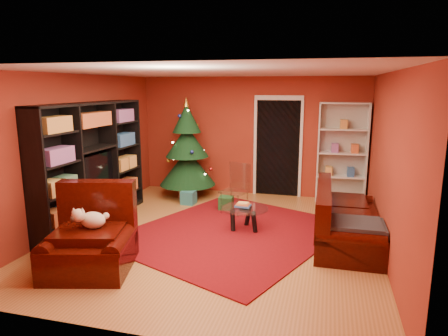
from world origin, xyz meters
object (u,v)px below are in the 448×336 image
(sofa, at_px, (348,214))
(white_bookshelf, at_px, (342,153))
(gift_box_red, at_px, (183,192))
(armchair, at_px, (89,237))
(rug, at_px, (232,232))
(gift_box_teal, at_px, (189,197))
(dog, at_px, (93,220))
(gift_box_green, at_px, (226,203))
(media_unit, at_px, (92,164))
(coffee_table, at_px, (245,219))
(christmas_tree, at_px, (187,149))
(acrylic_chair, at_px, (234,192))

(sofa, bearing_deg, white_bookshelf, 1.41)
(gift_box_red, xyz_separation_m, sofa, (3.39, -1.76, 0.35))
(armchair, bearing_deg, rug, 35.56)
(gift_box_teal, xyz_separation_m, dog, (-0.19, -3.12, 0.53))
(white_bookshelf, bearing_deg, gift_box_red, -172.99)
(gift_box_teal, bearing_deg, rug, -47.93)
(gift_box_green, xyz_separation_m, white_bookshelf, (2.17, 1.18, 0.90))
(dog, bearing_deg, rug, 35.26)
(gift_box_teal, distance_m, gift_box_red, 0.55)
(media_unit, xyz_separation_m, armchair, (0.97, -1.65, -0.61))
(gift_box_red, bearing_deg, gift_box_green, -29.49)
(coffee_table, bearing_deg, gift_box_red, 136.17)
(gift_box_red, bearing_deg, christmas_tree, 54.04)
(media_unit, height_order, coffee_table, media_unit)
(gift_box_green, bearing_deg, acrylic_chair, -42.60)
(christmas_tree, height_order, gift_box_green, christmas_tree)
(white_bookshelf, relative_size, armchair, 1.84)
(rug, relative_size, media_unit, 1.23)
(christmas_tree, height_order, dog, christmas_tree)
(rug, relative_size, gift_box_green, 12.75)
(gift_box_teal, bearing_deg, sofa, -22.86)
(gift_box_teal, xyz_separation_m, sofa, (3.09, -1.30, 0.31))
(sofa, bearing_deg, gift_box_teal, 66.81)
(acrylic_chair, bearing_deg, white_bookshelf, 52.49)
(christmas_tree, bearing_deg, gift_box_green, -35.34)
(armchair, distance_m, coffee_table, 2.60)
(dog, xyz_separation_m, acrylic_chair, (1.26, 2.73, -0.24))
(gift_box_teal, xyz_separation_m, coffee_table, (1.45, -1.22, 0.07))
(armchair, xyz_separation_m, coffee_table, (1.68, 1.97, -0.25))
(gift_box_green, distance_m, armchair, 3.20)
(gift_box_teal, bearing_deg, acrylic_chair, -20.00)
(coffee_table, bearing_deg, media_unit, -173.16)
(gift_box_red, relative_size, acrylic_chair, 0.23)
(coffee_table, bearing_deg, acrylic_chair, 114.71)
(gift_box_red, bearing_deg, media_unit, -114.35)
(sofa, bearing_deg, gift_box_green, 63.23)
(sofa, height_order, coffee_table, sofa)
(rug, bearing_deg, sofa, 3.09)
(gift_box_red, relative_size, dog, 0.51)
(coffee_table, bearing_deg, white_bookshelf, 54.53)
(dog, bearing_deg, white_bookshelf, 37.54)
(media_unit, height_order, gift_box_green, media_unit)
(dog, bearing_deg, armchair, -135.00)
(gift_box_green, distance_m, sofa, 2.52)
(rug, xyz_separation_m, coffee_table, (0.18, 0.18, 0.19))
(rug, height_order, white_bookshelf, white_bookshelf)
(christmas_tree, relative_size, gift_box_teal, 7.90)
(gift_box_green, height_order, coffee_table, coffee_table)
(gift_box_red, distance_m, sofa, 3.84)
(christmas_tree, distance_m, coffee_table, 2.59)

